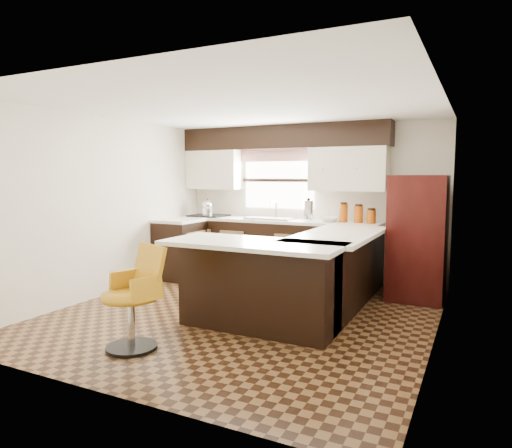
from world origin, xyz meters
The scene contains 30 objects.
floor centered at (0.00, 0.00, 0.00)m, with size 4.40×4.40×0.00m, color #49301A.
ceiling centered at (0.00, 0.00, 2.40)m, with size 4.40×4.40×0.00m, color silver.
wall_back centered at (0.00, 2.20, 1.20)m, with size 4.40×4.40×0.00m, color beige.
wall_front centered at (0.00, -2.20, 1.20)m, with size 4.40×4.40×0.00m, color beige.
wall_left centered at (-2.10, 0.00, 1.20)m, with size 4.40×4.40×0.00m, color beige.
wall_right centered at (2.10, 0.00, 1.20)m, with size 4.40×4.40×0.00m, color beige.
base_cab_back centered at (-0.45, 1.90, 0.45)m, with size 3.30×0.60×0.90m, color black.
base_cab_left centered at (-1.80, 1.25, 0.45)m, with size 0.60×0.70×0.90m, color black.
counter_back centered at (-0.45, 1.90, 0.92)m, with size 3.30×0.60×0.04m, color silver.
counter_left centered at (-1.80, 1.25, 0.92)m, with size 0.60×0.70×0.04m, color silver.
soffit centered at (-0.40, 2.03, 2.22)m, with size 3.40×0.35×0.36m, color black.
upper_cab_left centered at (-1.62, 2.03, 1.72)m, with size 0.94×0.35×0.64m, color beige.
upper_cab_right centered at (0.68, 2.03, 1.72)m, with size 1.14×0.35×0.64m, color beige.
window_pane centered at (-0.50, 2.18, 1.55)m, with size 1.20×0.02×0.90m, color white.
valance centered at (-0.50, 2.14, 1.94)m, with size 1.30×0.06×0.18m, color #D19B93.
sink centered at (-0.50, 1.88, 0.96)m, with size 0.75×0.45×0.03m, color #B2B2B7.
dishwasher centered at (0.55, 1.61, 0.43)m, with size 0.58×0.03×0.78m, color black.
cooktop centered at (-1.65, 1.88, 0.96)m, with size 0.58×0.50×0.03m, color black.
peninsula_long centered at (0.90, 0.62, 0.45)m, with size 0.60×1.95×0.90m, color black.
peninsula_return centered at (0.38, -0.35, 0.45)m, with size 1.65×0.60×0.90m, color black.
counter_pen_long centered at (0.95, 0.62, 0.92)m, with size 0.84×1.95×0.04m, color silver.
counter_pen_return centered at (0.35, -0.44, 0.92)m, with size 1.89×0.84×0.04m, color silver.
refrigerator centered at (1.73, 1.59, 0.82)m, with size 0.70×0.67×1.63m, color black.
bar_chair centered at (-0.43, -1.42, 0.49)m, with size 0.52×0.52×0.98m, color #BD8313, non-canonical shape.
kettle centered at (-1.68, 1.88, 1.10)m, with size 0.20×0.20×0.27m, color silver, non-canonical shape.
percolator centered at (0.11, 1.90, 1.10)m, with size 0.15×0.15×0.31m, color silver.
mixing_bowl centered at (0.44, 1.90, 0.98)m, with size 0.27×0.27×0.07m, color white.
canister_large centered at (0.65, 1.92, 1.08)m, with size 0.12×0.12×0.26m, color #9C4208.
canister_med centered at (0.87, 1.92, 1.06)m, with size 0.13×0.13×0.24m, color #9C4208.
canister_small centered at (1.06, 1.92, 1.04)m, with size 0.13×0.13×0.19m, color #9C4208.
Camera 1 is at (2.46, -4.62, 1.62)m, focal length 32.00 mm.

